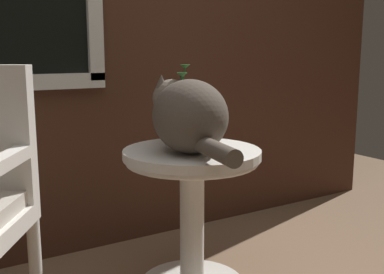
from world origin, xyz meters
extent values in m
cube|color=silver|center=(-0.26, 0.81, 0.84)|extent=(0.79, 0.03, 0.07)
cylinder|color=silver|center=(0.27, 0.21, 0.29)|extent=(0.10, 0.10, 0.53)
cylinder|color=silver|center=(0.27, 0.21, 0.58)|extent=(0.55, 0.55, 0.03)
torus|color=silver|center=(0.27, 0.21, 0.55)|extent=(0.53, 0.53, 0.02)
ellipsoid|color=brown|center=(0.23, 0.17, 0.73)|extent=(0.34, 0.38, 0.28)
sphere|color=#76695D|center=(0.27, 0.37, 0.78)|extent=(0.16, 0.16, 0.16)
cone|color=brown|center=(0.31, 0.37, 0.86)|extent=(0.05, 0.05, 0.06)
cone|color=brown|center=(0.22, 0.38, 0.86)|extent=(0.05, 0.05, 0.06)
cylinder|color=brown|center=(0.19, -0.06, 0.65)|extent=(0.11, 0.31, 0.06)
cylinder|color=#99999E|center=(0.29, 0.35, 0.60)|extent=(0.07, 0.07, 0.01)
ellipsoid|color=#99999E|center=(0.29, 0.35, 0.67)|extent=(0.12, 0.12, 0.12)
cylinder|color=#99999E|center=(0.29, 0.35, 0.75)|extent=(0.07, 0.07, 0.07)
torus|color=#99999E|center=(0.29, 0.35, 0.78)|extent=(0.08, 0.08, 0.01)
cylinder|color=#2D662D|center=(0.29, 0.34, 0.83)|extent=(0.01, 0.03, 0.10)
cone|color=#2D662D|center=(0.29, 0.33, 0.88)|extent=(0.04, 0.04, 0.02)
cylinder|color=#2D662D|center=(0.31, 0.35, 0.85)|extent=(0.03, 0.01, 0.14)
cone|color=#2D662D|center=(0.32, 0.35, 0.91)|extent=(0.04, 0.04, 0.02)
cylinder|color=#2D662D|center=(0.30, 0.36, 0.83)|extent=(0.02, 0.02, 0.10)
cone|color=#2D662D|center=(0.31, 0.36, 0.88)|extent=(0.04, 0.04, 0.02)
camera|label=1|loc=(-0.69, -1.33, 0.97)|focal=43.97mm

